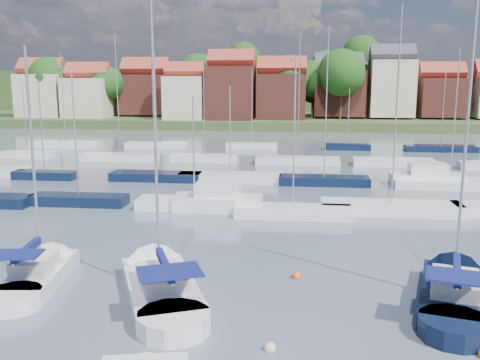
# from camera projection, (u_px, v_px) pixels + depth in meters

# --- Properties ---
(ground) EXTENTS (260.00, 260.00, 0.00)m
(ground) POSITION_uv_depth(u_px,v_px,m) (290.00, 169.00, 61.50)
(ground) COLOR #4D5A68
(ground) RESTS_ON ground
(sailboat_left) EXTENTS (3.63, 9.71, 12.98)m
(sailboat_left) POSITION_uv_depth(u_px,v_px,m) (45.00, 270.00, 28.44)
(sailboat_left) COLOR silver
(sailboat_left) RESTS_ON ground
(sailboat_centre) EXTENTS (7.50, 12.15, 16.11)m
(sailboat_centre) POSITION_uv_depth(u_px,v_px,m) (157.00, 279.00, 27.20)
(sailboat_centre) COLOR silver
(sailboat_centre) RESTS_ON ground
(sailboat_navy) EXTENTS (5.69, 11.56, 15.50)m
(sailboat_navy) POSITION_uv_depth(u_px,v_px,m) (454.00, 287.00, 26.21)
(sailboat_navy) COLOR black
(sailboat_navy) RESTS_ON ground
(buoy_c) EXTENTS (0.42, 0.42, 0.42)m
(buoy_c) POSITION_uv_depth(u_px,v_px,m) (140.00, 325.00, 22.92)
(buoy_c) COLOR #D85914
(buoy_c) RESTS_ON ground
(buoy_d) EXTENTS (0.48, 0.48, 0.48)m
(buoy_d) POSITION_uv_depth(u_px,v_px,m) (270.00, 350.00, 20.83)
(buoy_d) COLOR beige
(buoy_d) RESTS_ON ground
(buoy_e) EXTENTS (0.50, 0.50, 0.50)m
(buoy_e) POSITION_uv_depth(u_px,v_px,m) (297.00, 278.00, 28.26)
(buoy_e) COLOR #D85914
(buoy_e) RESTS_ON ground
(marina_field) EXTENTS (79.62, 41.41, 15.93)m
(marina_field) POSITION_uv_depth(u_px,v_px,m) (308.00, 173.00, 56.48)
(marina_field) COLOR silver
(marina_field) RESTS_ON ground
(far_shore_town) EXTENTS (212.46, 90.00, 22.27)m
(far_shore_town) POSITION_uv_depth(u_px,v_px,m) (306.00, 98.00, 150.76)
(far_shore_town) COLOR #404E27
(far_shore_town) RESTS_ON ground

